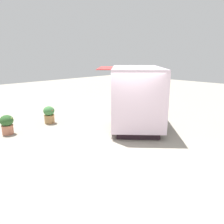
{
  "coord_description": "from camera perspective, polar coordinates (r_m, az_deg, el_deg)",
  "views": [
    {
      "loc": [
        5.21,
        -6.22,
        3.07
      ],
      "look_at": [
        -1.1,
        0.2,
        0.75
      ],
      "focal_mm": 35.25,
      "sensor_mm": 36.0,
      "label": 1
    }
  ],
  "objects": [
    {
      "name": "planter_flowering_near",
      "position": [
        10.59,
        -16.0,
        -0.59
      ],
      "size": [
        0.5,
        0.5,
        0.8
      ],
      "color": "#AB804E",
      "rests_on": "ground_plane"
    },
    {
      "name": "planter_flowering_far",
      "position": [
        9.71,
        -25.58,
        -2.81
      ],
      "size": [
        0.52,
        0.52,
        0.79
      ],
      "color": "#BF7458",
      "rests_on": "ground_plane"
    },
    {
      "name": "food_truck",
      "position": [
        10.38,
        5.99,
        4.28
      ],
      "size": [
        5.1,
        5.33,
        2.59
      ],
      "color": "white",
      "rests_on": "ground_plane"
    },
    {
      "name": "ground_plane",
      "position": [
        8.67,
        4.29,
        -6.29
      ],
      "size": [
        40.0,
        40.0,
        0.0
      ],
      "primitive_type": "plane",
      "color": "#9E9788"
    }
  ]
}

